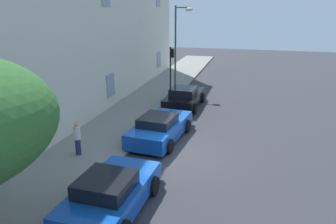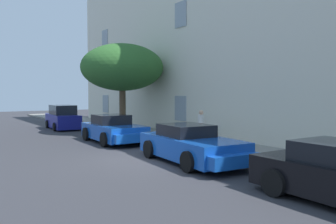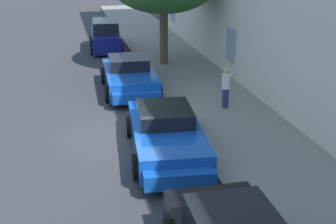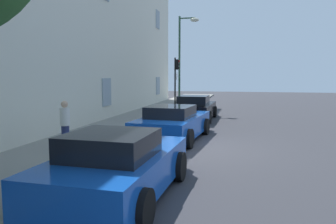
% 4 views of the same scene
% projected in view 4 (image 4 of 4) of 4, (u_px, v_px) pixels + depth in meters
% --- Properties ---
extents(ground_plane, '(80.00, 80.00, 0.00)m').
position_uv_depth(ground_plane, '(197.00, 148.00, 11.38)').
color(ground_plane, '#333338').
extents(sidewalk, '(60.00, 3.67, 0.14)m').
position_uv_depth(sidewalk, '(93.00, 141.00, 12.24)').
color(sidewalk, gray).
rests_on(sidewalk, ground).
extents(sportscar_red_lead, '(4.63, 2.37, 1.39)m').
position_uv_depth(sportscar_red_lead, '(120.00, 165.00, 6.95)').
color(sportscar_red_lead, '#144CB2').
rests_on(sportscar_red_lead, ground).
extents(sportscar_yellow_flank, '(5.10, 2.54, 1.35)m').
position_uv_depth(sportscar_yellow_flank, '(175.00, 123.00, 13.04)').
color(sportscar_yellow_flank, '#144CB2').
rests_on(sportscar_yellow_flank, ground).
extents(sportscar_white_middle, '(4.85, 2.29, 1.38)m').
position_uv_depth(sportscar_white_middle, '(195.00, 109.00, 18.72)').
color(sportscar_white_middle, black).
rests_on(sportscar_white_middle, ground).
extents(traffic_light, '(0.44, 0.36, 3.51)m').
position_uv_depth(traffic_light, '(176.00, 75.00, 21.34)').
color(traffic_light, black).
rests_on(traffic_light, sidewalk).
extents(street_lamp, '(0.44, 1.42, 6.42)m').
position_uv_depth(street_lamp, '(185.00, 46.00, 22.78)').
color(street_lamp, '#2D5138').
rests_on(street_lamp, sidewalk).
extents(pedestrian_admiring, '(0.35, 0.35, 1.55)m').
position_uv_depth(pedestrian_admiring, '(65.00, 124.00, 10.63)').
color(pedestrian_admiring, navy).
rests_on(pedestrian_admiring, sidewalk).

